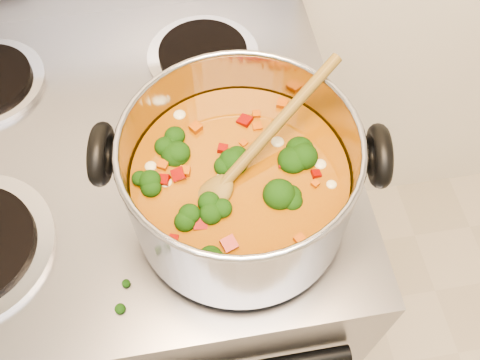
# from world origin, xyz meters

# --- Properties ---
(electric_range) EXTENTS (0.73, 0.66, 1.08)m
(electric_range) POSITION_xyz_m (-0.06, 1.16, 0.47)
(electric_range) COLOR gray
(electric_range) RESTS_ON ground
(stockpot) EXTENTS (0.34, 0.28, 0.17)m
(stockpot) POSITION_xyz_m (0.13, 1.01, 1.01)
(stockpot) COLOR #A0A0A8
(stockpot) RESTS_ON electric_range
(wooden_spoon) EXTENTS (0.21, 0.16, 0.10)m
(wooden_spoon) POSITION_xyz_m (0.13, 1.01, 1.05)
(wooden_spoon) COLOR brown
(wooden_spoon) RESTS_ON stockpot
(cooktop_crumbs) EXTENTS (0.34, 0.12, 0.01)m
(cooktop_crumbs) POSITION_xyz_m (0.15, 0.93, 0.92)
(cooktop_crumbs) COLOR black
(cooktop_crumbs) RESTS_ON electric_range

